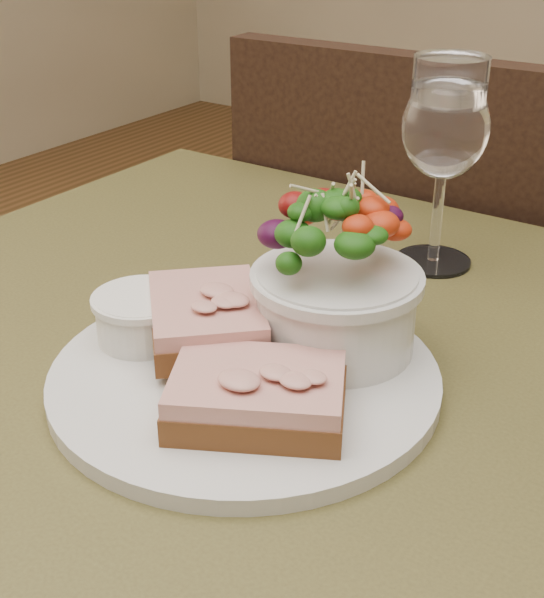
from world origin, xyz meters
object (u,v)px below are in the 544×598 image
Objects in this scene: ramekin at (142,315)px; salad_bowl at (337,275)px; chair_far at (417,429)px; wine_glass at (445,134)px; dinner_plate at (245,377)px; cafe_table at (250,484)px; sandwich_front at (257,395)px; sandwich_back at (206,317)px.

salad_bowl is at bearing 29.24° from ramekin.
wine_glass reaches higher than chair_far.
dinner_plate is 1.58× the size of wine_glass.
salad_bowl is at bearing 50.98° from cafe_table.
sandwich_front is (0.05, -0.05, 0.13)m from cafe_table.
chair_far reaches higher than cafe_table.
sandwich_front is at bearing 101.63° from chair_far.
chair_far is 7.09× the size of salad_bowl.
chair_far reaches higher than sandwich_back.
sandwich_front is 0.78× the size of wine_glass.
wine_glass reaches higher than ramekin.
ramekin is at bearing -150.76° from salad_bowl.
chair_far is at bearing 112.37° from wine_glass.
cafe_table is at bearing 98.66° from chair_far.
chair_far reaches higher than sandwich_front.
cafe_table is 0.34m from wine_glass.
salad_bowl is (0.04, 0.05, 0.17)m from cafe_table.
wine_glass is (0.14, -0.35, 0.58)m from chair_far.
wine_glass is (-0.01, 0.20, 0.05)m from salad_bowl.
cafe_table is 6.01× the size of sandwich_back.
wine_glass is at bearing 67.75° from ramekin.
cafe_table is 0.71m from chair_far.
wine_glass is at bearing 83.60° from cafe_table.
salad_bowl is 0.73× the size of wine_glass.
dinner_plate is 2.07× the size of sandwich_back.
ramekin is (-0.09, -0.01, 0.03)m from dinner_plate.
cafe_table is 4.57× the size of wine_glass.
sandwich_back is at bearing 119.92° from sandwich_front.
sandwich_front is 1.02× the size of sandwich_back.
sandwich_front is 0.13m from ramekin.
sandwich_front is at bearing -88.03° from salad_bowl.
chair_far is 13.14× the size of ramekin.
cafe_table is 6.30× the size of salad_bowl.
cafe_table is 2.90× the size of dinner_plate.
dinner_plate is at bearing -63.99° from cafe_table.
sandwich_front is at bearing -14.45° from ramekin.
wine_glass is at bearing 110.23° from chair_far.
ramekin reaches higher than dinner_plate.
dinner_plate reaches higher than cafe_table.
sandwich_front reaches higher than cafe_table.
sandwich_back is 0.76× the size of wine_glass.
chair_far is 0.83m from sandwich_front.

